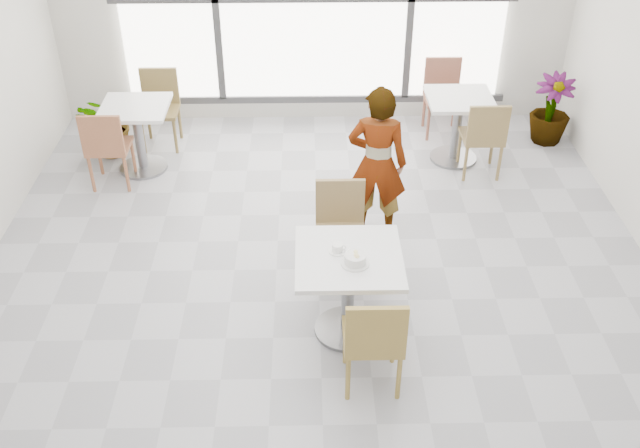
{
  "coord_description": "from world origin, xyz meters",
  "views": [
    {
      "loc": [
        -0.08,
        -4.61,
        3.98
      ],
      "look_at": [
        0.0,
        -0.3,
        1.0
      ],
      "focal_mm": 40.29,
      "sensor_mm": 36.0,
      "label": 1
    }
  ],
  "objects_px": {
    "chair_far": "(340,223)",
    "plant_right": "(551,109)",
    "bg_chair_left_far": "(160,103)",
    "oatmeal_bowl": "(355,259)",
    "bg_chair_right_near": "(484,134)",
    "main_table": "(348,280)",
    "bg_chair_left_near": "(106,144)",
    "bg_table_left": "(138,129)",
    "bg_chair_right_far": "(443,91)",
    "coffee_cup": "(338,248)",
    "plant_left": "(112,124)",
    "chair_near": "(374,338)",
    "person": "(377,163)",
    "bg_table_right": "(458,119)"
  },
  "relations": [
    {
      "from": "chair_near",
      "to": "plant_right",
      "type": "xyz_separation_m",
      "value": [
        2.34,
        3.79,
        -0.1
      ]
    },
    {
      "from": "plant_left",
      "to": "plant_right",
      "type": "xyz_separation_m",
      "value": [
        4.96,
        0.2,
        0.04
      ]
    },
    {
      "from": "coffee_cup",
      "to": "plant_left",
      "type": "relative_size",
      "value": 0.22
    },
    {
      "from": "bg_chair_right_near",
      "to": "bg_table_left",
      "type": "bearing_deg",
      "value": -3.57
    },
    {
      "from": "plant_right",
      "to": "bg_chair_right_near",
      "type": "bearing_deg",
      "value": -140.37
    },
    {
      "from": "main_table",
      "to": "person",
      "type": "bearing_deg",
      "value": 76.6
    },
    {
      "from": "chair_near",
      "to": "bg_chair_left_near",
      "type": "xyz_separation_m",
      "value": [
        -2.5,
        2.86,
        0.0
      ]
    },
    {
      "from": "main_table",
      "to": "chair_far",
      "type": "distance_m",
      "value": 0.79
    },
    {
      "from": "chair_far",
      "to": "plant_right",
      "type": "relative_size",
      "value": 1.07
    },
    {
      "from": "bg_chair_left_near",
      "to": "oatmeal_bowl",
      "type": "bearing_deg",
      "value": 135.5
    },
    {
      "from": "person",
      "to": "plant_left",
      "type": "height_order",
      "value": "person"
    },
    {
      "from": "plant_left",
      "to": "bg_chair_right_near",
      "type": "bearing_deg",
      "value": -8.18
    },
    {
      "from": "bg_chair_left_far",
      "to": "bg_table_left",
      "type": "bearing_deg",
      "value": -102.48
    },
    {
      "from": "bg_chair_right_far",
      "to": "plant_right",
      "type": "relative_size",
      "value": 1.07
    },
    {
      "from": "plant_left",
      "to": "chair_near",
      "type": "bearing_deg",
      "value": -53.84
    },
    {
      "from": "main_table",
      "to": "bg_chair_left_near",
      "type": "bearing_deg",
      "value": 136.21
    },
    {
      "from": "chair_near",
      "to": "person",
      "type": "xyz_separation_m",
      "value": [
        0.18,
        2.0,
        0.25
      ]
    },
    {
      "from": "bg_chair_right_far",
      "to": "plant_left",
      "type": "xyz_separation_m",
      "value": [
        -3.76,
        -0.51,
        -0.13
      ]
    },
    {
      "from": "person",
      "to": "bg_table_right",
      "type": "height_order",
      "value": "person"
    },
    {
      "from": "bg_chair_right_far",
      "to": "chair_near",
      "type": "bearing_deg",
      "value": -105.5
    },
    {
      "from": "bg_table_left",
      "to": "bg_chair_right_far",
      "type": "height_order",
      "value": "bg_chair_right_far"
    },
    {
      "from": "chair_far",
      "to": "bg_chair_right_near",
      "type": "xyz_separation_m",
      "value": [
        1.57,
        1.61,
        0.0
      ]
    },
    {
      "from": "main_table",
      "to": "bg_table_left",
      "type": "xyz_separation_m",
      "value": [
        -2.1,
        2.62,
        -0.04
      ]
    },
    {
      "from": "chair_far",
      "to": "plant_right",
      "type": "xyz_separation_m",
      "value": [
        2.51,
        2.39,
        -0.1
      ]
    },
    {
      "from": "coffee_cup",
      "to": "bg_chair_right_near",
      "type": "distance_m",
      "value": 2.86
    },
    {
      "from": "bg_table_right",
      "to": "bg_chair_left_near",
      "type": "relative_size",
      "value": 0.86
    },
    {
      "from": "coffee_cup",
      "to": "bg_table_right",
      "type": "xyz_separation_m",
      "value": [
        1.42,
        2.71,
        -0.29
      ]
    },
    {
      "from": "main_table",
      "to": "oatmeal_bowl",
      "type": "height_order",
      "value": "oatmeal_bowl"
    },
    {
      "from": "oatmeal_bowl",
      "to": "bg_chair_right_near",
      "type": "height_order",
      "value": "bg_chair_right_near"
    },
    {
      "from": "bg_chair_right_far",
      "to": "plant_left",
      "type": "bearing_deg",
      "value": -172.24
    },
    {
      "from": "bg_chair_right_near",
      "to": "bg_chair_left_near",
      "type": "bearing_deg",
      "value": 2.11
    },
    {
      "from": "bg_chair_left_near",
      "to": "main_table",
      "type": "bearing_deg",
      "value": 136.21
    },
    {
      "from": "bg_chair_left_near",
      "to": "plant_left",
      "type": "relative_size",
      "value": 1.19
    },
    {
      "from": "person",
      "to": "plant_right",
      "type": "height_order",
      "value": "person"
    },
    {
      "from": "main_table",
      "to": "bg_chair_left_near",
      "type": "distance_m",
      "value": 3.25
    },
    {
      "from": "plant_right",
      "to": "main_table",
      "type": "bearing_deg",
      "value": -128.07
    },
    {
      "from": "coffee_cup",
      "to": "plant_left",
      "type": "height_order",
      "value": "coffee_cup"
    },
    {
      "from": "person",
      "to": "bg_table_right",
      "type": "bearing_deg",
      "value": -115.85
    },
    {
      "from": "bg_chair_right_near",
      "to": "bg_chair_right_far",
      "type": "distance_m",
      "value": 1.12
    },
    {
      "from": "oatmeal_bowl",
      "to": "bg_table_right",
      "type": "distance_m",
      "value": 3.16
    },
    {
      "from": "oatmeal_bowl",
      "to": "bg_chair_right_far",
      "type": "xyz_separation_m",
      "value": [
        1.24,
        3.58,
        -0.29
      ]
    },
    {
      "from": "bg_table_right",
      "to": "bg_chair_right_near",
      "type": "relative_size",
      "value": 0.86
    },
    {
      "from": "chair_near",
      "to": "bg_chair_left_near",
      "type": "relative_size",
      "value": 1.0
    },
    {
      "from": "bg_table_right",
      "to": "bg_chair_left_near",
      "type": "height_order",
      "value": "bg_chair_left_near"
    },
    {
      "from": "oatmeal_bowl",
      "to": "bg_table_right",
      "type": "xyz_separation_m",
      "value": [
        1.29,
        2.87,
        -0.31
      ]
    },
    {
      "from": "oatmeal_bowl",
      "to": "bg_chair_right_far",
      "type": "height_order",
      "value": "bg_chair_right_far"
    },
    {
      "from": "chair_near",
      "to": "oatmeal_bowl",
      "type": "xyz_separation_m",
      "value": [
        -0.11,
        0.52,
        0.29
      ]
    },
    {
      "from": "chair_far",
      "to": "bg_chair_left_far",
      "type": "height_order",
      "value": "same"
    },
    {
      "from": "chair_far",
      "to": "bg_table_right",
      "type": "distance_m",
      "value": 2.4
    },
    {
      "from": "oatmeal_bowl",
      "to": "coffee_cup",
      "type": "xyz_separation_m",
      "value": [
        -0.12,
        0.15,
        -0.01
      ]
    }
  ]
}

